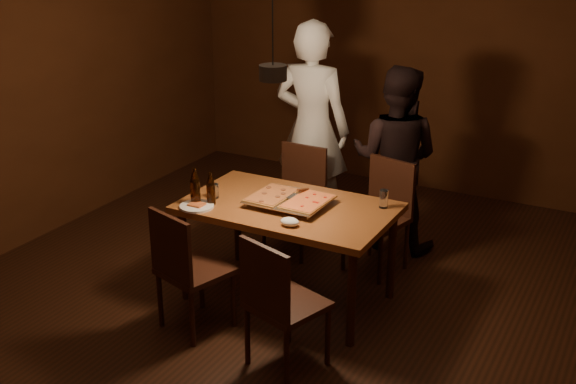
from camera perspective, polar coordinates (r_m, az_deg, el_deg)
The scene contains 19 objects.
room_shell at distance 4.76m, azimuth -1.16°, elevation 5.27°, with size 6.00×6.00×6.00m.
dining_table at distance 5.20m, azimuth 0.00°, elevation -1.79°, with size 1.50×0.90×0.75m.
chair_far_left at distance 6.07m, azimuth 0.79°, elevation 0.25°, with size 0.43×0.43×0.49m.
chair_far_right at distance 5.79m, azimuth 7.51°, elevation -1.03°, with size 0.51×0.51×0.49m.
chair_near_left at distance 4.88m, azimuth -8.18°, elevation -5.39°, with size 0.52×0.52×0.49m.
chair_near_right at distance 4.43m, azimuth -0.84°, elevation -8.07°, with size 0.53×0.53×0.49m.
pizza_tray at distance 5.16m, azimuth 0.11°, elevation -0.77°, with size 0.55×0.45×0.05m, color silver.
pizza_meat at distance 5.20m, azimuth -1.26°, elevation -0.22°, with size 0.26×0.41×0.02m, color maroon.
pizza_cheese at distance 5.08m, azimuth 1.57°, elevation -0.74°, with size 0.26×0.41×0.02m, color gold.
spatula at distance 5.16m, azimuth 0.35°, elevation -0.33°, with size 0.09×0.24×0.04m, color silver, non-canonical shape.
beer_bottle_a at distance 5.18m, azimuth -7.36°, elevation 0.45°, with size 0.07×0.07×0.27m.
beer_bottle_b at distance 5.17m, azimuth -6.12°, elevation 0.27°, with size 0.06×0.06×0.24m.
water_glass_left at distance 5.31m, azimuth -5.86°, elevation 0.08°, with size 0.07×0.07×0.11m, color silver.
water_glass_right at distance 5.15m, azimuth 7.57°, elevation -0.54°, with size 0.06×0.06×0.13m, color silver.
plate_slice at distance 5.17m, azimuth -7.22°, elevation -1.11°, with size 0.24×0.24×0.03m.
napkin at distance 4.82m, azimuth 0.14°, elevation -2.37°, with size 0.13×0.10×0.05m, color white.
diner_white at distance 6.33m, azimuth 1.91°, elevation 5.01°, with size 0.69×0.45×1.89m, color white.
diner_dark at distance 6.11m, azimuth 8.46°, elevation 2.63°, with size 0.76×0.60×1.57m, color black.
pendant_lamp at distance 4.67m, azimuth -1.20°, elevation 9.53°, with size 0.18×0.18×1.10m.
Camera 1 is at (2.25, -3.99, 2.69)m, focal length 45.00 mm.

